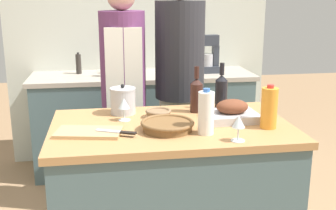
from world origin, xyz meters
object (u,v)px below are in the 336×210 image
(stock_pot, at_px, (123,101))
(person_cook_aproned, at_px, (124,88))
(condiment_bottle_tall, at_px, (79,64))
(mixing_bowl, at_px, (158,113))
(cutting_board, at_px, (89,132))
(wicker_basket, at_px, (167,125))
(knife_chef, at_px, (117,132))
(wine_glass_right, at_px, (124,105))
(wine_bottle_green, at_px, (196,94))
(wine_glass_left, at_px, (239,123))
(wine_bottle_dark, at_px, (221,91))
(milk_jug, at_px, (206,113))
(condiment_bottle_extra, at_px, (113,64))
(juice_jug, at_px, (269,108))
(roasting_pan, at_px, (232,112))
(condiment_bottle_short, at_px, (107,67))
(stand_mixer, at_px, (209,57))
(person_cook_guest, at_px, (180,81))

(stock_pot, distance_m, person_cook_aproned, 0.60)
(condiment_bottle_tall, bearing_deg, mixing_bowl, -71.58)
(cutting_board, height_order, condiment_bottle_tall, condiment_bottle_tall)
(wicker_basket, distance_m, knife_chef, 0.27)
(stock_pot, xyz_separation_m, wine_glass_right, (-0.00, -0.14, 0.01))
(wine_bottle_green, relative_size, wine_glass_left, 2.18)
(cutting_board, bearing_deg, wine_bottle_dark, 24.64)
(milk_jug, distance_m, wine_glass_left, 0.19)
(wine_glass_left, xyz_separation_m, knife_chef, (-0.59, 0.17, -0.07))
(mixing_bowl, xyz_separation_m, condiment_bottle_extra, (-0.22, 1.56, 0.04))
(milk_jug, relative_size, knife_chef, 1.14)
(juice_jug, xyz_separation_m, knife_chef, (-0.82, -0.01, -0.09))
(condiment_bottle_extra, bearing_deg, person_cook_aproned, -86.34)
(roasting_pan, distance_m, condiment_bottle_short, 1.69)
(wine_glass_right, bearing_deg, mixing_bowl, 7.82)
(wine_glass_left, distance_m, stand_mixer, 1.97)
(juice_jug, xyz_separation_m, condiment_bottle_extra, (-0.78, 1.85, -0.05))
(wine_bottle_green, height_order, wine_glass_left, wine_bottle_green)
(cutting_board, height_order, person_cook_guest, person_cook_guest)
(wine_glass_left, distance_m, condiment_bottle_extra, 2.10)
(wicker_basket, xyz_separation_m, stand_mixer, (0.66, 1.72, 0.10))
(mixing_bowl, height_order, wine_bottle_green, wine_bottle_green)
(condiment_bottle_short, bearing_deg, milk_jug, -74.75)
(mixing_bowl, relative_size, condiment_bottle_extra, 0.82)
(condiment_bottle_tall, bearing_deg, person_cook_guest, -46.94)
(mixing_bowl, bearing_deg, person_cook_aproned, 103.12)
(cutting_board, height_order, condiment_bottle_extra, condiment_bottle_extra)
(stock_pot, relative_size, mixing_bowl, 1.20)
(wine_bottle_dark, xyz_separation_m, person_cook_guest, (-0.15, 0.62, -0.05))
(cutting_board, height_order, person_cook_aproned, person_cook_aproned)
(roasting_pan, height_order, person_cook_aproned, person_cook_aproned)
(wicker_basket, distance_m, mixing_bowl, 0.25)
(milk_jug, bearing_deg, cutting_board, 171.64)
(roasting_pan, bearing_deg, wine_glass_left, -102.46)
(milk_jug, distance_m, knife_chef, 0.47)
(stand_mixer, bearing_deg, stock_pot, -122.92)
(milk_jug, distance_m, person_cook_guest, 1.08)
(wine_glass_left, distance_m, knife_chef, 0.62)
(condiment_bottle_extra, bearing_deg, stand_mixer, -5.80)
(cutting_board, xyz_separation_m, stand_mixer, (1.08, 1.72, 0.12))
(wicker_basket, height_order, stock_pot, stock_pot)
(wicker_basket, height_order, wine_glass_left, wine_glass_left)
(wicker_basket, relative_size, cutting_board, 0.79)
(wicker_basket, bearing_deg, person_cook_guest, 75.97)
(stock_pot, bearing_deg, roasting_pan, -20.72)
(wicker_basket, bearing_deg, condiment_bottle_tall, 106.56)
(cutting_board, xyz_separation_m, condiment_bottle_short, (0.12, 1.67, 0.06))
(stand_mixer, bearing_deg, wine_glass_left, -100.08)
(wicker_basket, xyz_separation_m, milk_jug, (0.19, -0.09, 0.08))
(cutting_board, bearing_deg, roasting_pan, 8.86)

